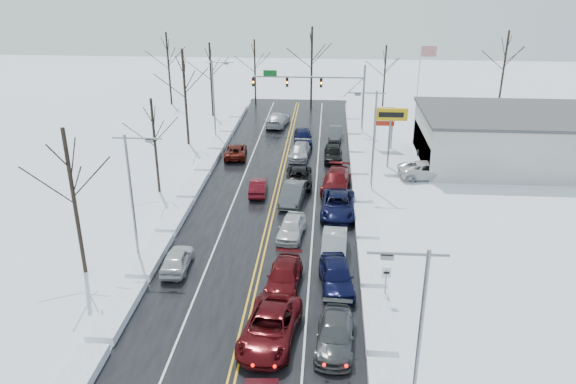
# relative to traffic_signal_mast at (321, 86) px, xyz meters

# --- Properties ---
(ground) EXTENTS (160.00, 160.00, 0.00)m
(ground) POSITION_rel_traffic_signal_mast_xyz_m (-3.45, -27.99, -5.48)
(ground) COLOR white
(ground) RESTS_ON ground
(road_surface) EXTENTS (14.00, 84.00, 0.01)m
(road_surface) POSITION_rel_traffic_signal_mast_xyz_m (-3.45, -25.99, -5.47)
(road_surface) COLOR black
(road_surface) RESTS_ON ground
(snow_bank_left) EXTENTS (1.64, 72.00, 0.55)m
(snow_bank_left) POSITION_rel_traffic_signal_mast_xyz_m (-11.05, -25.99, -5.48)
(snow_bank_left) COLOR white
(snow_bank_left) RESTS_ON ground
(snow_bank_right) EXTENTS (1.64, 72.00, 0.55)m
(snow_bank_right) POSITION_rel_traffic_signal_mast_xyz_m (4.15, -25.99, -5.48)
(snow_bank_right) COLOR white
(snow_bank_right) RESTS_ON ground
(traffic_signal_mast) EXTENTS (13.28, 0.39, 8.00)m
(traffic_signal_mast) POSITION_rel_traffic_signal_mast_xyz_m (0.00, 0.00, 0.00)
(traffic_signal_mast) COLOR slate
(traffic_signal_mast) RESTS_ON ground
(tires_plus_sign) EXTENTS (3.20, 0.34, 6.00)m
(tires_plus_sign) POSITION_rel_traffic_signal_mast_xyz_m (7.05, -12.00, -0.49)
(tires_plus_sign) COLOR slate
(tires_plus_sign) RESTS_ON ground
(used_vehicles_sign) EXTENTS (2.20, 0.22, 4.65)m
(used_vehicles_sign) POSITION_rel_traffic_signal_mast_xyz_m (7.05, -5.99, -2.16)
(used_vehicles_sign) COLOR slate
(used_vehicles_sign) RESTS_ON ground
(speed_limit_sign) EXTENTS (0.55, 0.09, 2.35)m
(speed_limit_sign) POSITION_rel_traffic_signal_mast_xyz_m (4.75, -35.99, -3.84)
(speed_limit_sign) COLOR slate
(speed_limit_sign) RESTS_ON ground
(flagpole) EXTENTS (1.87, 1.20, 10.00)m
(flagpole) POSITION_rel_traffic_signal_mast_xyz_m (11.72, 2.01, 0.45)
(flagpole) COLOR silver
(flagpole) RESTS_ON ground
(dealership_building) EXTENTS (20.40, 12.40, 5.30)m
(dealership_building) POSITION_rel_traffic_signal_mast_xyz_m (20.53, -9.99, -2.82)
(dealership_building) COLOR beige
(dealership_building) RESTS_ON ground
(streetlight_se) EXTENTS (3.20, 0.25, 9.00)m
(streetlight_se) POSITION_rel_traffic_signal_mast_xyz_m (4.85, -45.99, -0.17)
(streetlight_se) COLOR slate
(streetlight_se) RESTS_ON ground
(streetlight_ne) EXTENTS (3.20, 0.25, 9.00)m
(streetlight_ne) POSITION_rel_traffic_signal_mast_xyz_m (4.85, -17.99, -0.17)
(streetlight_ne) COLOR slate
(streetlight_ne) RESTS_ON ground
(streetlight_sw) EXTENTS (3.20, 0.25, 9.00)m
(streetlight_sw) POSITION_rel_traffic_signal_mast_xyz_m (-11.74, -31.99, -0.17)
(streetlight_sw) COLOR slate
(streetlight_sw) RESTS_ON ground
(streetlight_nw) EXTENTS (3.20, 0.25, 9.00)m
(streetlight_nw) POSITION_rel_traffic_signal_mast_xyz_m (-11.74, -3.99, -0.17)
(streetlight_nw) COLOR slate
(streetlight_nw) RESTS_ON ground
(tree_left_b) EXTENTS (4.00, 4.00, 10.00)m
(tree_left_b) POSITION_rel_traffic_signal_mast_xyz_m (-14.95, -33.99, 1.51)
(tree_left_b) COLOR #2D231C
(tree_left_b) RESTS_ON ground
(tree_left_c) EXTENTS (3.40, 3.40, 8.50)m
(tree_left_c) POSITION_rel_traffic_signal_mast_xyz_m (-13.95, -19.99, 0.46)
(tree_left_c) COLOR #2D231C
(tree_left_c) RESTS_ON ground
(tree_left_d) EXTENTS (4.20, 4.20, 10.50)m
(tree_left_d) POSITION_rel_traffic_signal_mast_xyz_m (-14.65, -5.99, 1.86)
(tree_left_d) COLOR #2D231C
(tree_left_d) RESTS_ON ground
(tree_left_e) EXTENTS (3.80, 3.80, 9.50)m
(tree_left_e) POSITION_rel_traffic_signal_mast_xyz_m (-14.25, 6.01, 1.16)
(tree_left_e) COLOR #2D231C
(tree_left_e) RESTS_ON ground
(tree_far_a) EXTENTS (4.00, 4.00, 10.00)m
(tree_far_a) POSITION_rel_traffic_signal_mast_xyz_m (-21.45, 12.01, 1.51)
(tree_far_a) COLOR #2D231C
(tree_far_a) RESTS_ON ground
(tree_far_b) EXTENTS (3.60, 3.60, 9.00)m
(tree_far_b) POSITION_rel_traffic_signal_mast_xyz_m (-9.45, 13.01, 0.81)
(tree_far_b) COLOR #2D231C
(tree_far_b) RESTS_ON ground
(tree_far_c) EXTENTS (4.40, 4.40, 11.00)m
(tree_far_c) POSITION_rel_traffic_signal_mast_xyz_m (-1.45, 11.01, 2.21)
(tree_far_c) COLOR #2D231C
(tree_far_c) RESTS_ON ground
(tree_far_d) EXTENTS (3.40, 3.40, 8.50)m
(tree_far_d) POSITION_rel_traffic_signal_mast_xyz_m (8.55, 12.51, 0.46)
(tree_far_d) COLOR #2D231C
(tree_far_d) RESTS_ON ground
(tree_far_e) EXTENTS (4.20, 4.20, 10.50)m
(tree_far_e) POSITION_rel_traffic_signal_mast_xyz_m (24.55, 13.01, 1.86)
(tree_far_e) COLOR #2D231C
(tree_far_e) RESTS_ON ground
(queued_car_2) EXTENTS (3.50, 6.34, 1.68)m
(queued_car_2) POSITION_rel_traffic_signal_mast_xyz_m (-1.85, -40.31, -5.48)
(queued_car_2) COLOR #46090C
(queued_car_2) RESTS_ON ground
(queued_car_3) EXTENTS (2.42, 5.15, 1.45)m
(queued_car_3) POSITION_rel_traffic_signal_mast_xyz_m (-1.53, -34.84, -5.48)
(queued_car_3) COLOR #49090D
(queued_car_3) RESTS_ON ground
(queued_car_4) EXTENTS (2.24, 4.62, 1.52)m
(queued_car_4) POSITION_rel_traffic_signal_mast_xyz_m (-1.52, -27.83, -5.48)
(queued_car_4) COLOR silver
(queued_car_4) RESTS_ON ground
(queued_car_5) EXTENTS (2.28, 5.09, 1.62)m
(queued_car_5) POSITION_rel_traffic_signal_mast_xyz_m (-1.83, -21.50, -5.48)
(queued_car_5) COLOR #434648
(queued_car_5) RESTS_ON ground
(queued_car_6) EXTENTS (2.62, 5.29, 1.44)m
(queued_car_6) POSITION_rel_traffic_signal_mast_xyz_m (-1.55, -17.51, -5.48)
(queued_car_6) COLOR black
(queued_car_6) RESTS_ON ground
(queued_car_7) EXTENTS (2.30, 5.02, 1.42)m
(queued_car_7) POSITION_rel_traffic_signal_mast_xyz_m (-1.88, -9.84, -5.48)
(queued_car_7) COLOR #9A9CA1
(queued_car_7) RESTS_ON ground
(queued_car_8) EXTENTS (2.39, 5.13, 1.70)m
(queued_car_8) POSITION_rel_traffic_signal_mast_xyz_m (-1.78, -5.27, -5.48)
(queued_car_8) COLOR black
(queued_car_8) RESTS_ON ground
(queued_car_11) EXTENTS (2.33, 5.11, 1.45)m
(queued_car_11) POSITION_rel_traffic_signal_mast_xyz_m (1.69, -40.54, -5.48)
(queued_car_11) COLOR #3F4244
(queued_car_11) RESTS_ON ground
(queued_car_12) EXTENTS (2.53, 5.23, 1.72)m
(queued_car_12) POSITION_rel_traffic_signal_mast_xyz_m (1.80, -34.68, -5.48)
(queued_car_12) COLOR black
(queued_car_12) RESTS_ON ground
(queued_car_13) EXTENTS (1.91, 4.96, 1.61)m
(queued_car_13) POSITION_rel_traffic_signal_mast_xyz_m (1.67, -30.61, -5.48)
(queued_car_13) COLOR gray
(queued_car_13) RESTS_ON ground
(queued_car_14) EXTENTS (2.91, 5.98, 1.64)m
(queued_car_14) POSITION_rel_traffic_signal_mast_xyz_m (2.00, -23.59, -5.48)
(queued_car_14) COLOR black
(queued_car_14) RESTS_ON ground
(queued_car_15) EXTENTS (3.02, 6.05, 1.69)m
(queued_car_15) POSITION_rel_traffic_signal_mast_xyz_m (1.88, -18.25, -5.48)
(queued_car_15) COLOR #4E0A0D
(queued_car_15) RESTS_ON ground
(queued_car_16) EXTENTS (1.91, 4.65, 1.58)m
(queued_car_16) POSITION_rel_traffic_signal_mast_xyz_m (1.61, -10.45, -5.48)
(queued_car_16) COLOR black
(queued_car_16) RESTS_ON ground
(queued_car_17) EXTENTS (1.65, 4.28, 1.39)m
(queued_car_17) POSITION_rel_traffic_signal_mast_xyz_m (1.88, -2.93, -5.48)
(queued_car_17) COLOR #434649
(queued_car_17) RESTS_ON ground
(oncoming_car_0) EXTENTS (1.62, 4.15, 1.34)m
(oncoming_car_0) POSITION_rel_traffic_signal_mast_xyz_m (-5.03, -19.80, -5.48)
(oncoming_car_0) COLOR #500A12
(oncoming_car_0) RESTS_ON ground
(oncoming_car_1) EXTENTS (2.68, 5.00, 1.33)m
(oncoming_car_1) POSITION_rel_traffic_signal_mast_xyz_m (-8.61, -10.12, -5.48)
(oncoming_car_1) COLOR #4D110A
(oncoming_car_1) RESTS_ON ground
(oncoming_car_2) EXTENTS (3.01, 5.94, 1.65)m
(oncoming_car_2) POSITION_rel_traffic_signal_mast_xyz_m (-5.28, 1.99, -5.48)
(oncoming_car_2) COLOR #B0B3B9
(oncoming_car_2) RESTS_ON ground
(oncoming_car_3) EXTENTS (1.76, 4.19, 1.41)m
(oncoming_car_3) POSITION_rel_traffic_signal_mast_xyz_m (-8.88, -33.14, -5.48)
(oncoming_car_3) COLOR silver
(oncoming_car_3) RESTS_ON ground
(parked_car_0) EXTENTS (6.01, 3.30, 1.60)m
(parked_car_0) POSITION_rel_traffic_signal_mast_xyz_m (10.65, -14.80, -5.48)
(parked_car_0) COLOR silver
(parked_car_0) RESTS_ON ground
(parked_car_1) EXTENTS (2.29, 5.36, 1.54)m
(parked_car_1) POSITION_rel_traffic_signal_mast_xyz_m (13.58, -10.50, -5.48)
(parked_car_1) COLOR #404346
(parked_car_1) RESTS_ON ground
(parked_car_2) EXTENTS (2.15, 4.33, 1.42)m
(parked_car_2) POSITION_rel_traffic_signal_mast_xyz_m (11.44, -7.25, -5.48)
(parked_car_2) COLOR black
(parked_car_2) RESTS_ON ground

